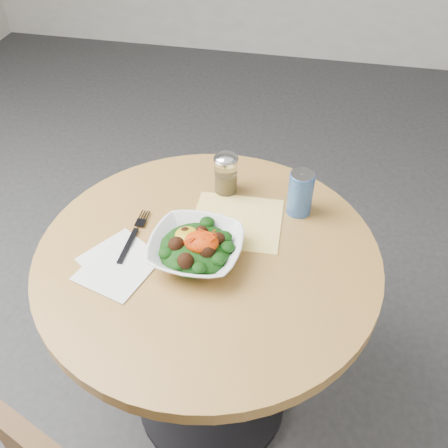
# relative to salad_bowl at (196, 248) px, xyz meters

# --- Properties ---
(ground) EXTENTS (6.00, 6.00, 0.00)m
(ground) POSITION_rel_salad_bowl_xyz_m (0.02, 0.03, -0.78)
(ground) COLOR #2C2C2F
(ground) RESTS_ON ground
(table) EXTENTS (0.90, 0.90, 0.75)m
(table) POSITION_rel_salad_bowl_xyz_m (0.02, 0.03, -0.23)
(table) COLOR black
(table) RESTS_ON ground
(cloth_napkin) EXTENTS (0.25, 0.23, 0.00)m
(cloth_napkin) POSITION_rel_salad_bowl_xyz_m (0.08, 0.15, -0.03)
(cloth_napkin) COLOR yellow
(cloth_napkin) RESTS_ON table
(paper_napkins) EXTENTS (0.23, 0.25, 0.00)m
(paper_napkins) POSITION_rel_salad_bowl_xyz_m (-0.19, -0.07, -0.03)
(paper_napkins) COLOR white
(paper_napkins) RESTS_ON table
(salad_bowl) EXTENTS (0.24, 0.24, 0.09)m
(salad_bowl) POSITION_rel_salad_bowl_xyz_m (0.00, 0.00, 0.00)
(salad_bowl) COLOR white
(salad_bowl) RESTS_ON table
(fork) EXTENTS (0.03, 0.21, 0.00)m
(fork) POSITION_rel_salad_bowl_xyz_m (-0.18, 0.04, -0.03)
(fork) COLOR black
(fork) RESTS_ON table
(spice_shaker) EXTENTS (0.07, 0.07, 0.13)m
(spice_shaker) POSITION_rel_salad_bowl_xyz_m (0.02, 0.29, 0.03)
(spice_shaker) COLOR silver
(spice_shaker) RESTS_ON table
(beverage_can) EXTENTS (0.07, 0.07, 0.13)m
(beverage_can) POSITION_rel_salad_bowl_xyz_m (0.24, 0.24, 0.03)
(beverage_can) COLOR navy
(beverage_can) RESTS_ON table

